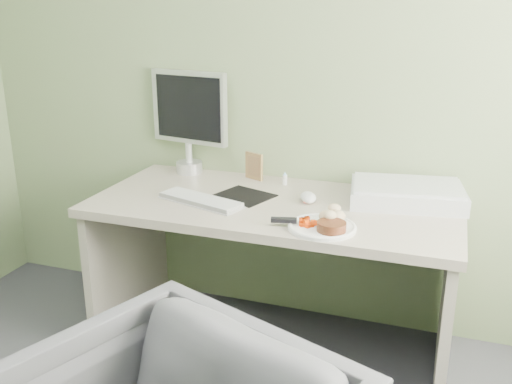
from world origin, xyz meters
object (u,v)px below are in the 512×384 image
(plate, at_px, (322,227))
(scanner, at_px, (407,195))
(desk, at_px, (274,240))
(monitor, at_px, (189,116))

(plate, relative_size, scanner, 0.55)
(desk, relative_size, scanner, 3.35)
(scanner, bearing_deg, plate, -132.22)
(scanner, distance_m, monitor, 1.13)
(plate, height_order, scanner, scanner)
(desk, distance_m, scanner, 0.62)
(plate, distance_m, scanner, 0.51)
(desk, distance_m, monitor, 0.79)
(desk, height_order, monitor, monitor)
(desk, xyz_separation_m, plate, (0.27, -0.24, 0.19))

